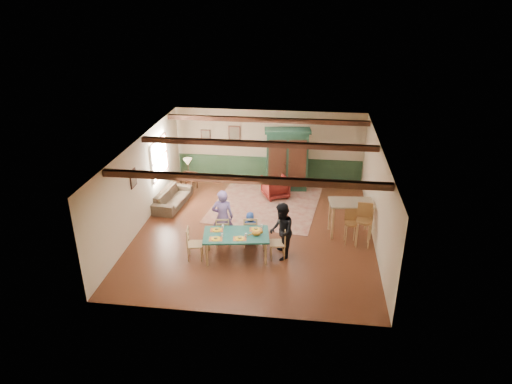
# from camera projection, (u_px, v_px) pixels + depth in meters

# --- Properties ---
(floor) EXTENTS (8.00, 8.00, 0.00)m
(floor) POSITION_uv_depth(u_px,v_px,m) (256.00, 229.00, 13.95)
(floor) COLOR #4C2315
(floor) RESTS_ON ground
(wall_back) EXTENTS (7.00, 0.02, 2.70)m
(wall_back) POSITION_uv_depth(u_px,v_px,m) (269.00, 146.00, 17.01)
(wall_back) COLOR beige
(wall_back) RESTS_ON floor
(wall_left) EXTENTS (0.02, 8.00, 2.70)m
(wall_left) POSITION_uv_depth(u_px,v_px,m) (141.00, 183.00, 13.80)
(wall_left) COLOR beige
(wall_left) RESTS_ON floor
(wall_right) EXTENTS (0.02, 8.00, 2.70)m
(wall_right) POSITION_uv_depth(u_px,v_px,m) (377.00, 195.00, 13.00)
(wall_right) COLOR beige
(wall_right) RESTS_ON floor
(ceiling) EXTENTS (7.00, 8.00, 0.02)m
(ceiling) POSITION_uv_depth(u_px,v_px,m) (256.00, 145.00, 12.84)
(ceiling) COLOR white
(ceiling) RESTS_ON wall_back
(wainscot_back) EXTENTS (6.95, 0.03, 0.90)m
(wainscot_back) POSITION_uv_depth(u_px,v_px,m) (269.00, 168.00, 17.37)
(wainscot_back) COLOR #223F27
(wainscot_back) RESTS_ON floor
(ceiling_beam_front) EXTENTS (6.95, 0.16, 0.16)m
(ceiling_beam_front) POSITION_uv_depth(u_px,v_px,m) (243.00, 179.00, 10.80)
(ceiling_beam_front) COLOR black
(ceiling_beam_front) RESTS_ON ceiling
(ceiling_beam_mid) EXTENTS (6.95, 0.16, 0.16)m
(ceiling_beam_mid) POSITION_uv_depth(u_px,v_px,m) (257.00, 144.00, 13.24)
(ceiling_beam_mid) COLOR black
(ceiling_beam_mid) RESTS_ON ceiling
(ceiling_beam_back) EXTENTS (6.95, 0.16, 0.16)m
(ceiling_beam_back) POSITION_uv_depth(u_px,v_px,m) (267.00, 120.00, 15.59)
(ceiling_beam_back) COLOR black
(ceiling_beam_back) RESTS_ON ceiling
(window_left) EXTENTS (0.06, 1.60, 1.30)m
(window_left) POSITION_uv_depth(u_px,v_px,m) (159.00, 158.00, 15.25)
(window_left) COLOR white
(window_left) RESTS_ON wall_left
(picture_left_wall) EXTENTS (0.04, 0.42, 0.52)m
(picture_left_wall) POSITION_uv_depth(u_px,v_px,m) (133.00, 178.00, 13.09)
(picture_left_wall) COLOR gray
(picture_left_wall) RESTS_ON wall_left
(picture_back_a) EXTENTS (0.45, 0.04, 0.55)m
(picture_back_a) POSITION_uv_depth(u_px,v_px,m) (234.00, 133.00, 16.95)
(picture_back_a) COLOR gray
(picture_back_a) RESTS_ON wall_back
(picture_back_b) EXTENTS (0.38, 0.04, 0.48)m
(picture_back_b) POSITION_uv_depth(u_px,v_px,m) (206.00, 136.00, 17.14)
(picture_back_b) COLOR gray
(picture_back_b) RESTS_ON wall_back
(dining_table) EXTENTS (1.87, 1.23, 0.73)m
(dining_table) POSITION_uv_depth(u_px,v_px,m) (236.00, 246.00, 12.35)
(dining_table) COLOR #1A5449
(dining_table) RESTS_ON floor
(dining_chair_far_left) EXTENTS (0.47, 0.48, 0.92)m
(dining_chair_far_left) POSITION_uv_depth(u_px,v_px,m) (223.00, 230.00, 12.94)
(dining_chair_far_left) COLOR tan
(dining_chair_far_left) RESTS_ON floor
(dining_chair_far_right) EXTENTS (0.47, 0.48, 0.92)m
(dining_chair_far_right) POSITION_uv_depth(u_px,v_px,m) (250.00, 230.00, 12.96)
(dining_chair_far_right) COLOR tan
(dining_chair_far_right) RESTS_ON floor
(dining_chair_end_left) EXTENTS (0.48, 0.47, 0.92)m
(dining_chair_end_left) POSITION_uv_depth(u_px,v_px,m) (195.00, 243.00, 12.28)
(dining_chair_end_left) COLOR tan
(dining_chair_end_left) RESTS_ON floor
(dining_chair_end_right) EXTENTS (0.48, 0.47, 0.92)m
(dining_chair_end_right) POSITION_uv_depth(u_px,v_px,m) (278.00, 242.00, 12.34)
(dining_chair_end_right) COLOR tan
(dining_chair_end_right) RESTS_ON floor
(person_man) EXTENTS (0.66, 0.49, 1.67)m
(person_man) POSITION_uv_depth(u_px,v_px,m) (223.00, 217.00, 12.85)
(person_man) COLOR #795FA4
(person_man) RESTS_ON floor
(person_woman) EXTENTS (0.72, 0.86, 1.60)m
(person_woman) POSITION_uv_depth(u_px,v_px,m) (281.00, 231.00, 12.20)
(person_woman) COLOR black
(person_woman) RESTS_ON floor
(person_child) EXTENTS (0.52, 0.38, 0.98)m
(person_child) POSITION_uv_depth(u_px,v_px,m) (250.00, 228.00, 13.02)
(person_child) COLOR navy
(person_child) RESTS_ON floor
(cat) EXTENTS (0.37, 0.19, 0.17)m
(cat) POSITION_uv_depth(u_px,v_px,m) (256.00, 233.00, 12.09)
(cat) COLOR orange
(cat) RESTS_ON dining_table
(place_setting_near_left) EXTENTS (0.43, 0.35, 0.11)m
(place_setting_near_left) POSITION_uv_depth(u_px,v_px,m) (216.00, 237.00, 11.94)
(place_setting_near_left) COLOR yellow
(place_setting_near_left) RESTS_ON dining_table
(place_setting_near_center) EXTENTS (0.43, 0.35, 0.11)m
(place_setting_near_center) POSITION_uv_depth(u_px,v_px,m) (240.00, 237.00, 11.96)
(place_setting_near_center) COLOR yellow
(place_setting_near_center) RESTS_ON dining_table
(place_setting_far_left) EXTENTS (0.43, 0.35, 0.11)m
(place_setting_far_left) POSITION_uv_depth(u_px,v_px,m) (217.00, 228.00, 12.38)
(place_setting_far_left) COLOR yellow
(place_setting_far_left) RESTS_ON dining_table
(place_setting_far_right) EXTENTS (0.43, 0.35, 0.11)m
(place_setting_far_right) POSITION_uv_depth(u_px,v_px,m) (256.00, 228.00, 12.41)
(place_setting_far_right) COLOR yellow
(place_setting_far_right) RESTS_ON dining_table
(area_rug) EXTENTS (3.91, 4.47, 0.01)m
(area_rug) POSITION_uv_depth(u_px,v_px,m) (267.00, 202.00, 15.71)
(area_rug) COLOR tan
(area_rug) RESTS_ON floor
(armoire) EXTENTS (1.67, 0.84, 2.26)m
(armoire) POSITION_uv_depth(u_px,v_px,m) (287.00, 160.00, 16.28)
(armoire) COLOR #133022
(armoire) RESTS_ON floor
(armchair) EXTENTS (1.09, 1.10, 0.75)m
(armchair) POSITION_uv_depth(u_px,v_px,m) (275.00, 187.00, 15.95)
(armchair) COLOR #460E0F
(armchair) RESTS_ON floor
(sofa) EXTENTS (0.93, 1.96, 0.55)m
(sofa) POSITION_uv_depth(u_px,v_px,m) (173.00, 198.00, 15.38)
(sofa) COLOR #423629
(sofa) RESTS_ON floor
(end_table) EXTENTS (0.57, 0.57, 0.63)m
(end_table) POSITION_uv_depth(u_px,v_px,m) (189.00, 182.00, 16.51)
(end_table) COLOR black
(end_table) RESTS_ON floor
(table_lamp) EXTENTS (0.34, 0.34, 0.58)m
(table_lamp) POSITION_uv_depth(u_px,v_px,m) (188.00, 166.00, 16.26)
(table_lamp) COLOR #CFBA86
(table_lamp) RESTS_ON end_table
(counter_table) EXTENTS (1.35, 0.88, 1.06)m
(counter_table) POSITION_uv_depth(u_px,v_px,m) (350.00, 218.00, 13.47)
(counter_table) COLOR #B4A98C
(counter_table) RESTS_ON floor
(bar_stool_left) EXTENTS (0.40, 0.43, 1.03)m
(bar_stool_left) POSITION_uv_depth(u_px,v_px,m) (351.00, 227.00, 13.00)
(bar_stool_left) COLOR #9F703E
(bar_stool_left) RESTS_ON floor
(bar_stool_right) EXTENTS (0.47, 0.52, 1.25)m
(bar_stool_right) POSITION_uv_depth(u_px,v_px,m) (364.00, 226.00, 12.85)
(bar_stool_right) COLOR #9F703E
(bar_stool_right) RESTS_ON floor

